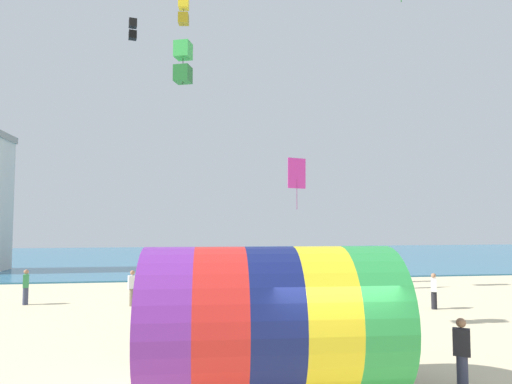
% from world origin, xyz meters
% --- Properties ---
extents(sea, '(120.00, 40.00, 0.10)m').
position_xyz_m(sea, '(0.00, 40.51, 0.05)').
color(sea, teal).
rests_on(sea, ground).
extents(giant_inflatable_tube, '(5.61, 3.45, 3.21)m').
position_xyz_m(giant_inflatable_tube, '(-1.09, 0.77, 1.60)').
color(giant_inflatable_tube, purple).
rests_on(giant_inflatable_tube, ground).
extents(kite_handler, '(0.42, 0.38, 1.61)m').
position_xyz_m(kite_handler, '(3.16, 0.35, 0.81)').
color(kite_handler, '#383D56').
rests_on(kite_handler, ground).
extents(kite_magenta_diamond, '(1.11, 0.45, 2.85)m').
position_xyz_m(kite_magenta_diamond, '(2.99, 15.32, 6.44)').
color(kite_magenta_diamond, '#D1339E').
extents(kite_yellow_box, '(0.61, 0.61, 1.56)m').
position_xyz_m(kite_yellow_box, '(-3.31, 15.52, 15.40)').
color(kite_yellow_box, yellow).
extents(kite_black_box, '(0.53, 0.53, 1.28)m').
position_xyz_m(kite_black_box, '(-6.29, 17.64, 15.10)').
color(kite_black_box, black).
extents(kite_green_box, '(0.68, 0.68, 1.52)m').
position_xyz_m(kite_green_box, '(-3.15, 6.52, 9.32)').
color(kite_green_box, green).
extents(bystander_near_water, '(0.36, 0.42, 1.54)m').
position_xyz_m(bystander_near_water, '(7.66, 9.46, 0.78)').
color(bystander_near_water, black).
rests_on(bystander_near_water, ground).
extents(bystander_mid_beach, '(0.29, 0.40, 1.60)m').
position_xyz_m(bystander_mid_beach, '(-10.25, 13.11, 0.81)').
color(bystander_mid_beach, '#383D56').
rests_on(bystander_mid_beach, ground).
extents(bystander_far_left, '(0.41, 0.33, 1.59)m').
position_xyz_m(bystander_far_left, '(-5.40, 12.10, 0.80)').
color(bystander_far_left, '#726651').
rests_on(bystander_far_left, ground).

